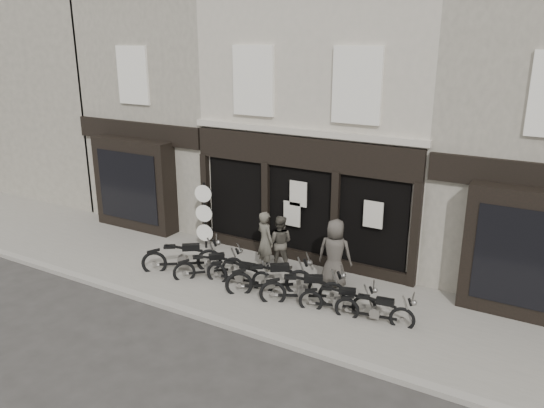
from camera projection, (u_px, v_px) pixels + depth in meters
The scene contains 17 objects.
ground_plane at pixel (248, 303), 13.79m from camera, with size 90.00×90.00×0.00m, color #2D2B28.
pavement at pixel (265, 287), 14.52m from camera, with size 30.00×4.20×0.12m, color slate.
kerb at pixel (219, 322), 12.74m from camera, with size 30.00×0.25×0.13m, color gray.
central_building at pixel (343, 117), 17.48m from camera, with size 7.30×6.22×8.34m.
neighbour_left at pixel (190, 107), 20.49m from camera, with size 5.60×6.73×8.34m.
filler_left at pixel (52, 94), 24.46m from camera, with size 11.00×6.00×8.20m, color gray.
motorcycle_0 at pixel (183, 260), 15.37m from camera, with size 2.00×1.59×1.11m.
motorcycle_1 at pixel (209, 268), 14.97m from camera, with size 1.59×1.56×0.96m.
motorcycle_2 at pixel (241, 276), 14.44m from camera, with size 2.04×0.56×0.98m.
motorcycle_3 at pixel (270, 281), 14.02m from camera, with size 2.03×1.57×1.11m.
motorcycle_4 at pixel (303, 292), 13.49m from camera, with size 2.02×1.29×1.06m.
motorcycle_5 at pixel (338, 302), 13.06m from camera, with size 1.86×0.86×0.92m.
motorcycle_6 at pixel (375, 312), 12.58m from camera, with size 1.92×0.59×0.92m.
man_left at pixel (265, 241), 15.25m from camera, with size 0.65×0.42×1.77m, color #4F4B40.
man_centre at pixel (280, 242), 15.37m from camera, with size 0.78×0.61×1.61m, color #464239.
man_right at pixel (335, 253), 14.19m from camera, with size 0.93×0.61×1.90m, color #413C36.
advert_sign_post at pixel (205, 219), 16.79m from camera, with size 0.55×0.36×2.30m.
Camera 1 is at (6.77, -10.39, 6.59)m, focal length 35.00 mm.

